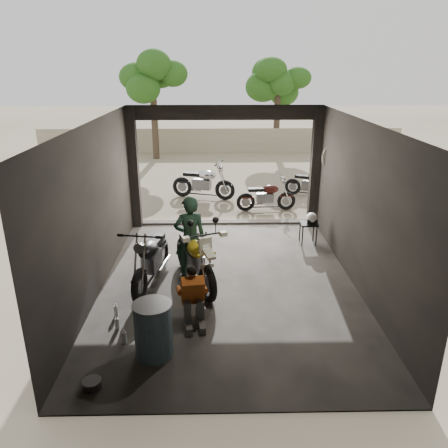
{
  "coord_description": "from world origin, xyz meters",
  "views": [
    {
      "loc": [
        -0.26,
        -7.85,
        4.16
      ],
      "look_at": [
        -0.08,
        0.6,
        1.06
      ],
      "focal_mm": 35.0,
      "sensor_mm": 36.0,
      "label": 1
    }
  ],
  "objects_px": {
    "main_bike": "(195,254)",
    "stool": "(309,226)",
    "mechanic": "(194,300)",
    "rider": "(190,238)",
    "oil_drum": "(153,331)",
    "outside_bike_c": "(311,182)",
    "sign_post": "(336,172)",
    "left_bike": "(151,255)",
    "helmet": "(312,218)",
    "outside_bike_a": "(203,180)",
    "outside_bike_b": "(266,194)"
  },
  "relations": [
    {
      "from": "rider",
      "to": "stool",
      "type": "distance_m",
      "value": 3.29
    },
    {
      "from": "main_bike",
      "to": "stool",
      "type": "bearing_deg",
      "value": 15.77
    },
    {
      "from": "rider",
      "to": "sign_post",
      "type": "xyz_separation_m",
      "value": [
        3.58,
        2.62,
        0.71
      ]
    },
    {
      "from": "stool",
      "to": "helmet",
      "type": "height_order",
      "value": "helmet"
    },
    {
      "from": "rider",
      "to": "oil_drum",
      "type": "xyz_separation_m",
      "value": [
        -0.42,
        -2.58,
        -0.44
      ]
    },
    {
      "from": "main_bike",
      "to": "left_bike",
      "type": "height_order",
      "value": "main_bike"
    },
    {
      "from": "main_bike",
      "to": "helmet",
      "type": "distance_m",
      "value": 3.37
    },
    {
      "from": "rider",
      "to": "mechanic",
      "type": "bearing_deg",
      "value": 81.7
    },
    {
      "from": "rider",
      "to": "mechanic",
      "type": "height_order",
      "value": "rider"
    },
    {
      "from": "outside_bike_c",
      "to": "left_bike",
      "type": "bearing_deg",
      "value": 168.7
    },
    {
      "from": "outside_bike_a",
      "to": "left_bike",
      "type": "bearing_deg",
      "value": -171.59
    },
    {
      "from": "oil_drum",
      "to": "helmet",
      "type": "bearing_deg",
      "value": 52.88
    },
    {
      "from": "main_bike",
      "to": "left_bike",
      "type": "relative_size",
      "value": 1.04
    },
    {
      "from": "outside_bike_c",
      "to": "mechanic",
      "type": "distance_m",
      "value": 8.38
    },
    {
      "from": "main_bike",
      "to": "helmet",
      "type": "relative_size",
      "value": 6.68
    },
    {
      "from": "left_bike",
      "to": "helmet",
      "type": "bearing_deg",
      "value": 38.05
    },
    {
      "from": "helmet",
      "to": "outside_bike_a",
      "type": "bearing_deg",
      "value": 137.71
    },
    {
      "from": "outside_bike_c",
      "to": "oil_drum",
      "type": "height_order",
      "value": "outside_bike_c"
    },
    {
      "from": "left_bike",
      "to": "oil_drum",
      "type": "bearing_deg",
      "value": -71.98
    },
    {
      "from": "left_bike",
      "to": "sign_post",
      "type": "xyz_separation_m",
      "value": [
        4.35,
        2.87,
        0.96
      ]
    },
    {
      "from": "oil_drum",
      "to": "sign_post",
      "type": "distance_m",
      "value": 6.66
    },
    {
      "from": "left_bike",
      "to": "outside_bike_b",
      "type": "xyz_separation_m",
      "value": [
        2.81,
        4.62,
        -0.11
      ]
    },
    {
      "from": "left_bike",
      "to": "rider",
      "type": "relative_size",
      "value": 1.07
    },
    {
      "from": "sign_post",
      "to": "left_bike",
      "type": "bearing_deg",
      "value": -165.4
    },
    {
      "from": "outside_bike_a",
      "to": "mechanic",
      "type": "bearing_deg",
      "value": -162.92
    },
    {
      "from": "left_bike",
      "to": "mechanic",
      "type": "xyz_separation_m",
      "value": [
        0.91,
        -1.53,
        -0.14
      ]
    },
    {
      "from": "helmet",
      "to": "sign_post",
      "type": "relative_size",
      "value": 0.12
    },
    {
      "from": "stool",
      "to": "helmet",
      "type": "relative_size",
      "value": 1.92
    },
    {
      "from": "outside_bike_c",
      "to": "oil_drum",
      "type": "bearing_deg",
      "value": 178.94
    },
    {
      "from": "left_bike",
      "to": "stool",
      "type": "bearing_deg",
      "value": 38.69
    },
    {
      "from": "rider",
      "to": "helmet",
      "type": "height_order",
      "value": "rider"
    },
    {
      "from": "main_bike",
      "to": "mechanic",
      "type": "height_order",
      "value": "main_bike"
    },
    {
      "from": "left_bike",
      "to": "outside_bike_b",
      "type": "bearing_deg",
      "value": 68.22
    },
    {
      "from": "outside_bike_c",
      "to": "stool",
      "type": "height_order",
      "value": "outside_bike_c"
    },
    {
      "from": "stool",
      "to": "sign_post",
      "type": "bearing_deg",
      "value": 47.91
    },
    {
      "from": "stool",
      "to": "oil_drum",
      "type": "height_order",
      "value": "oil_drum"
    },
    {
      "from": "outside_bike_a",
      "to": "stool",
      "type": "distance_m",
      "value": 4.77
    },
    {
      "from": "stool",
      "to": "main_bike",
      "type": "bearing_deg",
      "value": -143.1
    },
    {
      "from": "stool",
      "to": "sign_post",
      "type": "distance_m",
      "value": 1.64
    },
    {
      "from": "outside_bike_b",
      "to": "main_bike",
      "type": "bearing_deg",
      "value": 152.91
    },
    {
      "from": "outside_bike_c",
      "to": "main_bike",
      "type": "bearing_deg",
      "value": 174.53
    },
    {
      "from": "stool",
      "to": "oil_drum",
      "type": "bearing_deg",
      "value": -126.52
    },
    {
      "from": "stool",
      "to": "oil_drum",
      "type": "xyz_separation_m",
      "value": [
        -3.19,
        -4.31,
        -0.04
      ]
    },
    {
      "from": "left_bike",
      "to": "stool",
      "type": "height_order",
      "value": "left_bike"
    },
    {
      "from": "outside_bike_c",
      "to": "helmet",
      "type": "height_order",
      "value": "outside_bike_c"
    },
    {
      "from": "mechanic",
      "to": "oil_drum",
      "type": "relative_size",
      "value": 1.13
    },
    {
      "from": "mechanic",
      "to": "stool",
      "type": "height_order",
      "value": "mechanic"
    },
    {
      "from": "outside_bike_a",
      "to": "rider",
      "type": "relative_size",
      "value": 1.06
    },
    {
      "from": "stool",
      "to": "rider",
      "type": "bearing_deg",
      "value": -148.09
    },
    {
      "from": "mechanic",
      "to": "sign_post",
      "type": "relative_size",
      "value": 0.42
    }
  ]
}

